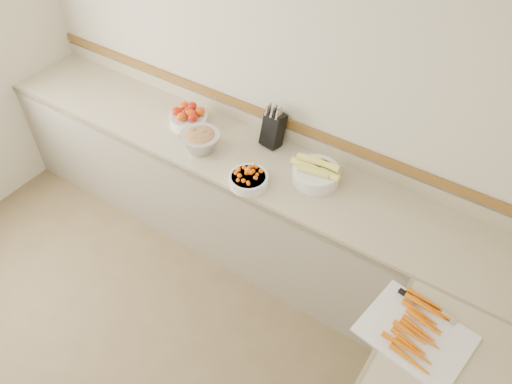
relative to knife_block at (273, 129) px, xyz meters
The scene contains 8 objects.
back_wall 0.31m from the knife_block, 141.39° to the left, with size 4.00×4.00×0.00m, color beige.
counter_back 0.63m from the knife_block, 119.26° to the right, with size 4.00×0.65×1.08m.
knife_block is the anchor object (origin of this frame).
tomato_bowl 0.65m from the knife_block, 166.77° to the right, with size 0.28×0.28×0.14m.
cherry_tomato_bowl 0.45m from the knife_block, 78.45° to the right, with size 0.25×0.25×0.14m.
corn_bowl 0.46m from the knife_block, 20.69° to the right, with size 0.34×0.31×0.18m.
rhubarb_bowl 0.50m from the knife_block, 138.85° to the right, with size 0.28×0.28×0.16m.
cutting_board 1.61m from the knife_block, 31.89° to the right, with size 0.55×0.46×0.07m.
Camera 1 is at (1.52, -0.42, 3.11)m, focal length 35.00 mm.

